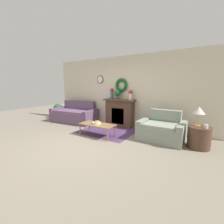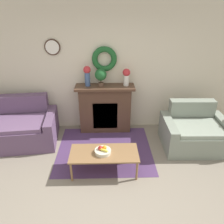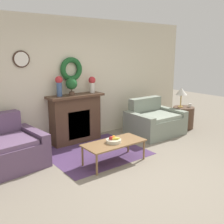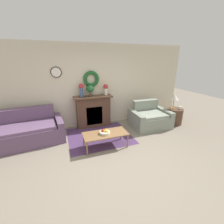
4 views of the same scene
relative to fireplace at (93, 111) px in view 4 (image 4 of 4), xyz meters
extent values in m
plane|color=gray|center=(0.07, -2.18, -0.54)|extent=(16.00, 16.00, 0.00)
cube|color=#4C335B|center=(-0.02, -0.79, -0.54)|extent=(1.85, 1.63, 0.01)
cube|color=beige|center=(0.07, 0.21, 0.81)|extent=(6.80, 0.06, 2.70)
cylinder|color=#382319|center=(-1.05, 0.16, 1.30)|extent=(0.32, 0.02, 0.32)
cylinder|color=white|center=(-1.05, 0.15, 1.30)|extent=(0.27, 0.01, 0.27)
torus|color=#1E5628|center=(0.00, 0.12, 1.07)|extent=(0.51, 0.11, 0.51)
cube|color=#4C3323|center=(0.00, 0.01, -0.03)|extent=(1.11, 0.34, 1.02)
cube|color=black|center=(0.00, -0.15, -0.11)|extent=(0.53, 0.02, 0.61)
cube|color=orange|center=(0.00, -0.16, -0.19)|extent=(0.43, 0.01, 0.34)
cube|color=#4C3323|center=(0.00, -0.03, 0.50)|extent=(1.25, 0.41, 0.05)
cube|color=#604766|center=(-1.99, -0.59, -0.31)|extent=(1.67, 0.93, 0.45)
cube|color=#604766|center=(-2.04, -0.10, -0.09)|extent=(1.62, 0.38, 0.90)
cube|color=#604766|center=(-1.12, -0.40, -0.24)|extent=(0.27, 1.01, 0.59)
cube|color=#6A4E70|center=(-1.99, -0.59, -0.05)|extent=(1.60, 0.87, 0.08)
cube|color=gray|center=(1.80, -0.81, -0.32)|extent=(0.94, 0.77, 0.43)
cube|color=gray|center=(1.81, -0.33, -0.11)|extent=(0.93, 0.23, 0.85)
cube|color=gray|center=(1.26, -0.69, -0.25)|extent=(0.19, 0.96, 0.57)
cube|color=gray|center=(2.35, -0.71, -0.25)|extent=(0.19, 0.96, 0.57)
cube|color=gray|center=(1.80, -0.81, -0.07)|extent=(0.90, 0.71, 0.08)
cube|color=olive|center=(-0.02, -1.41, -0.16)|extent=(1.15, 0.53, 0.03)
cylinder|color=olive|center=(-0.55, -1.64, -0.36)|extent=(0.04, 0.04, 0.37)
cylinder|color=olive|center=(0.52, -1.64, -0.36)|extent=(0.04, 0.04, 0.37)
cylinder|color=olive|center=(-0.55, -1.19, -0.36)|extent=(0.04, 0.04, 0.37)
cylinder|color=olive|center=(0.52, -1.19, -0.36)|extent=(0.04, 0.04, 0.37)
cylinder|color=beige|center=(-0.04, -1.42, -0.12)|extent=(0.27, 0.27, 0.06)
sphere|color=#B2231E|center=(-0.08, -1.40, -0.07)|extent=(0.08, 0.08, 0.08)
sphere|color=orange|center=(-0.01, -1.39, -0.07)|extent=(0.08, 0.08, 0.08)
ellipsoid|color=yellow|center=(-0.02, -1.46, -0.07)|extent=(0.17, 0.11, 0.04)
cylinder|color=#4C3323|center=(2.77, -0.78, -0.26)|extent=(0.54, 0.54, 0.56)
cylinder|color=#B28E42|center=(2.70, -0.72, 0.03)|extent=(0.14, 0.14, 0.02)
cylinder|color=#B28E42|center=(2.70, -0.72, 0.20)|extent=(0.03, 0.03, 0.30)
cone|color=silver|center=(2.70, -0.72, 0.44)|extent=(0.29, 0.29, 0.18)
cylinder|color=silver|center=(2.89, -0.87, 0.07)|extent=(0.09, 0.09, 0.10)
cylinder|color=#3D5684|center=(-0.36, 0.01, 0.67)|extent=(0.11, 0.11, 0.29)
sphere|color=#B72D33|center=(-0.36, 0.01, 0.87)|extent=(0.15, 0.15, 0.15)
cylinder|color=silver|center=(0.45, 0.01, 0.64)|extent=(0.11, 0.11, 0.22)
sphere|color=#B72D33|center=(0.45, 0.01, 0.81)|extent=(0.16, 0.16, 0.16)
cylinder|color=brown|center=(-0.08, -0.01, 0.57)|extent=(0.11, 0.11, 0.07)
cylinder|color=#4C3823|center=(-0.08, -0.01, 0.64)|extent=(0.02, 0.02, 0.07)
sphere|color=#1E5628|center=(-0.08, -0.01, 0.77)|extent=(0.25, 0.25, 0.25)
camera|label=1|loc=(2.82, -5.07, 1.06)|focal=24.00mm
camera|label=2|loc=(0.04, -4.38, 2.09)|focal=35.00mm
camera|label=3|loc=(-2.75, -4.94, 1.47)|focal=42.00mm
camera|label=4|loc=(-1.03, -4.74, 1.64)|focal=24.00mm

